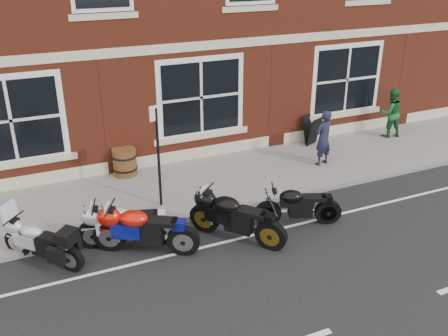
{
  "coord_description": "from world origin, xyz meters",
  "views": [
    {
      "loc": [
        -3.47,
        -8.2,
        5.87
      ],
      "look_at": [
        0.91,
        1.6,
        1.08
      ],
      "focal_mm": 40.0,
      "sensor_mm": 36.0,
      "label": 1
    }
  ],
  "objects_px": {
    "moto_sport_black": "(236,215)",
    "moto_naked_black": "(297,204)",
    "barrel_planter": "(125,162)",
    "parking_sign": "(158,149)",
    "moto_sport_red": "(144,228)",
    "moto_sport_silver": "(126,223)",
    "a_board_sign": "(312,130)",
    "pedestrian_left": "(323,138)",
    "pedestrian_right": "(391,113)",
    "moto_touring_silver": "(41,239)"
  },
  "relations": [
    {
      "from": "moto_sport_black",
      "to": "moto_naked_black",
      "type": "xyz_separation_m",
      "value": [
        1.55,
        0.04,
        -0.08
      ]
    },
    {
      "from": "barrel_planter",
      "to": "parking_sign",
      "type": "relative_size",
      "value": 0.3
    },
    {
      "from": "moto_naked_black",
      "to": "parking_sign",
      "type": "height_order",
      "value": "parking_sign"
    },
    {
      "from": "moto_sport_red",
      "to": "parking_sign",
      "type": "height_order",
      "value": "parking_sign"
    },
    {
      "from": "moto_sport_silver",
      "to": "a_board_sign",
      "type": "relative_size",
      "value": 2.3
    },
    {
      "from": "barrel_planter",
      "to": "pedestrian_left",
      "type": "bearing_deg",
      "value": -16.57
    },
    {
      "from": "pedestrian_right",
      "to": "moto_sport_red",
      "type": "bearing_deg",
      "value": 32.17
    },
    {
      "from": "moto_touring_silver",
      "to": "barrel_planter",
      "type": "xyz_separation_m",
      "value": [
        2.49,
        3.23,
        -0.03
      ]
    },
    {
      "from": "pedestrian_left",
      "to": "pedestrian_right",
      "type": "distance_m",
      "value": 3.49
    },
    {
      "from": "pedestrian_left",
      "to": "a_board_sign",
      "type": "xyz_separation_m",
      "value": [
        0.63,
        1.51,
        -0.35
      ]
    },
    {
      "from": "moto_touring_silver",
      "to": "pedestrian_left",
      "type": "bearing_deg",
      "value": -30.17
    },
    {
      "from": "a_board_sign",
      "to": "barrel_planter",
      "type": "height_order",
      "value": "a_board_sign"
    },
    {
      "from": "moto_touring_silver",
      "to": "pedestrian_right",
      "type": "bearing_deg",
      "value": -28.47
    },
    {
      "from": "a_board_sign",
      "to": "moto_naked_black",
      "type": "bearing_deg",
      "value": -151.33
    },
    {
      "from": "pedestrian_left",
      "to": "barrel_planter",
      "type": "distance_m",
      "value": 5.57
    },
    {
      "from": "moto_naked_black",
      "to": "pedestrian_left",
      "type": "xyz_separation_m",
      "value": [
        2.35,
        2.43,
        0.41
      ]
    },
    {
      "from": "barrel_planter",
      "to": "moto_touring_silver",
      "type": "bearing_deg",
      "value": -127.58
    },
    {
      "from": "moto_sport_red",
      "to": "moto_sport_silver",
      "type": "distance_m",
      "value": 0.49
    },
    {
      "from": "moto_sport_red",
      "to": "parking_sign",
      "type": "distance_m",
      "value": 2.11
    },
    {
      "from": "moto_sport_black",
      "to": "moto_touring_silver",
      "type": "bearing_deg",
      "value": 129.53
    },
    {
      "from": "moto_sport_silver",
      "to": "barrel_planter",
      "type": "distance_m",
      "value": 3.41
    },
    {
      "from": "moto_touring_silver",
      "to": "barrel_planter",
      "type": "distance_m",
      "value": 4.08
    },
    {
      "from": "moto_sport_black",
      "to": "pedestrian_right",
      "type": "relative_size",
      "value": 1.18
    },
    {
      "from": "moto_naked_black",
      "to": "a_board_sign",
      "type": "distance_m",
      "value": 4.93
    },
    {
      "from": "pedestrian_left",
      "to": "a_board_sign",
      "type": "bearing_deg",
      "value": -127.17
    },
    {
      "from": "moto_naked_black",
      "to": "pedestrian_left",
      "type": "relative_size",
      "value": 1.18
    },
    {
      "from": "moto_touring_silver",
      "to": "pedestrian_right",
      "type": "distance_m",
      "value": 11.47
    },
    {
      "from": "moto_touring_silver",
      "to": "parking_sign",
      "type": "relative_size",
      "value": 0.61
    },
    {
      "from": "moto_touring_silver",
      "to": "barrel_planter",
      "type": "bearing_deg",
      "value": 10.35
    },
    {
      "from": "moto_sport_black",
      "to": "a_board_sign",
      "type": "distance_m",
      "value": 6.02
    },
    {
      "from": "a_board_sign",
      "to": "pedestrian_left",
      "type": "bearing_deg",
      "value": -136.83
    },
    {
      "from": "a_board_sign",
      "to": "moto_sport_black",
      "type": "bearing_deg",
      "value": -162.96
    },
    {
      "from": "moto_sport_silver",
      "to": "parking_sign",
      "type": "xyz_separation_m",
      "value": [
        1.15,
        1.25,
        1.02
      ]
    },
    {
      "from": "moto_naked_black",
      "to": "pedestrian_right",
      "type": "height_order",
      "value": "pedestrian_right"
    },
    {
      "from": "pedestrian_right",
      "to": "barrel_planter",
      "type": "distance_m",
      "value": 8.68
    },
    {
      "from": "moto_naked_black",
      "to": "moto_sport_silver",
      "type": "bearing_deg",
      "value": 101.64
    },
    {
      "from": "moto_touring_silver",
      "to": "pedestrian_left",
      "type": "height_order",
      "value": "pedestrian_left"
    },
    {
      "from": "moto_sport_silver",
      "to": "pedestrian_left",
      "type": "distance_m",
      "value": 6.36
    },
    {
      "from": "moto_sport_silver",
      "to": "pedestrian_left",
      "type": "height_order",
      "value": "pedestrian_left"
    },
    {
      "from": "moto_sport_silver",
      "to": "a_board_sign",
      "type": "height_order",
      "value": "a_board_sign"
    },
    {
      "from": "pedestrian_left",
      "to": "parking_sign",
      "type": "bearing_deg",
      "value": -8.95
    },
    {
      "from": "moto_sport_red",
      "to": "moto_naked_black",
      "type": "distance_m",
      "value": 3.5
    },
    {
      "from": "a_board_sign",
      "to": "pedestrian_right",
      "type": "bearing_deg",
      "value": -33.94
    },
    {
      "from": "moto_sport_black",
      "to": "moto_sport_silver",
      "type": "bearing_deg",
      "value": 123.15
    },
    {
      "from": "pedestrian_right",
      "to": "barrel_planter",
      "type": "bearing_deg",
      "value": 9.42
    },
    {
      "from": "moto_sport_red",
      "to": "a_board_sign",
      "type": "distance_m",
      "value": 7.42
    },
    {
      "from": "moto_sport_black",
      "to": "moto_naked_black",
      "type": "distance_m",
      "value": 1.55
    },
    {
      "from": "parking_sign",
      "to": "moto_sport_silver",
      "type": "bearing_deg",
      "value": -151.89
    },
    {
      "from": "moto_sport_red",
      "to": "moto_sport_black",
      "type": "relative_size",
      "value": 1.07
    },
    {
      "from": "moto_naked_black",
      "to": "parking_sign",
      "type": "relative_size",
      "value": 0.75
    }
  ]
}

